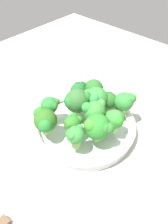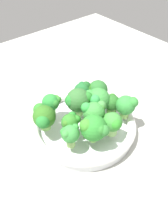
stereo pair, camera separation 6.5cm
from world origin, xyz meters
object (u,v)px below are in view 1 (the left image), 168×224
(broccoli_floret_4, at_px, (110,101))
(broccoli_floret_11, at_px, (115,120))
(broccoli_floret_0, at_px, (75,135))
(broccoli_floret_8, at_px, (125,102))
(broccoli_floret_9, at_px, (95,98))
(broccoli_floret_3, at_px, (76,101))
(broccoli_floret_1, at_px, (73,123))
(broccoli_floret_7, at_px, (45,121))
(bowl, at_px, (84,125))
(broccoli_floret_10, at_px, (51,106))
(broccoli_floret_12, at_px, (92,89))
(knife, at_px, (8,219))
(broccoli_floret_5, at_px, (79,91))
(broccoli_floret_6, at_px, (95,111))
(broccoli_floret_2, at_px, (98,127))

(broccoli_floret_4, distance_m, broccoli_floret_11, 0.09)
(broccoli_floret_0, xyz_separation_m, broccoli_floret_4, (-0.17, -0.03, -0.01))
(broccoli_floret_8, xyz_separation_m, broccoli_floret_9, (0.05, -0.07, 0.00))
(broccoli_floret_3, height_order, broccoli_floret_8, broccoli_floret_3)
(broccoli_floret_1, distance_m, broccoli_floret_7, 0.07)
(bowl, xyz_separation_m, broccoli_floret_7, (0.10, -0.04, 0.06))
(broccoli_floret_10, bearing_deg, broccoli_floret_12, 167.48)
(broccoli_floret_9, xyz_separation_m, knife, (0.35, 0.06, -0.08))
(broccoli_floret_5, relative_size, broccoli_floret_8, 0.92)
(broccoli_floret_4, bearing_deg, broccoli_floret_6, 3.50)
(broccoli_floret_7, distance_m, broccoli_floret_9, 0.16)
(broccoli_floret_2, xyz_separation_m, broccoli_floret_5, (-0.08, -0.14, -0.01))
(broccoli_floret_6, height_order, broccoli_floret_10, broccoli_floret_6)
(broccoli_floret_6, bearing_deg, bowl, -64.18)
(broccoli_floret_1, distance_m, broccoli_floret_3, 0.07)
(bowl, distance_m, broccoli_floret_2, 0.10)
(broccoli_floret_2, xyz_separation_m, broccoli_floret_6, (-0.04, -0.05, -0.00))
(broccoli_floret_0, distance_m, broccoli_floret_11, 0.11)
(broccoli_floret_1, bearing_deg, broccoli_floret_3, -143.64)
(broccoli_floret_5, bearing_deg, broccoli_floret_9, 89.47)
(broccoli_floret_4, relative_size, broccoli_floret_8, 0.78)
(broccoli_floret_9, bearing_deg, broccoli_floret_11, 71.65)
(broccoli_floret_0, height_order, broccoli_floret_1, broccoli_floret_0)
(broccoli_floret_2, xyz_separation_m, broccoli_floret_12, (-0.12, -0.12, -0.01))
(broccoli_floret_1, bearing_deg, broccoli_floret_11, 137.57)
(broccoli_floret_2, xyz_separation_m, broccoli_floret_8, (-0.13, -0.01, -0.00))
(bowl, relative_size, broccoli_floret_0, 4.67)
(broccoli_floret_6, relative_size, broccoli_floret_12, 1.07)
(broccoli_floret_2, xyz_separation_m, broccoli_floret_3, (-0.03, -0.10, 0.01))
(broccoli_floret_3, distance_m, knife, 0.32)
(broccoli_floret_2, bearing_deg, broccoli_floret_8, -175.73)
(broccoli_floret_11, bearing_deg, broccoli_floret_7, -46.62)
(broccoli_floret_8, relative_size, knife, 0.26)
(broccoli_floret_8, height_order, broccoli_floret_12, broccoli_floret_8)
(broccoli_floret_8, xyz_separation_m, broccoli_floret_12, (0.01, -0.11, -0.01))
(broccoli_floret_8, xyz_separation_m, broccoli_floret_10, (0.15, -0.14, -0.00))
(broccoli_floret_7, height_order, broccoli_floret_8, same)
(broccoli_floret_5, bearing_deg, broccoli_floret_1, 36.59)
(broccoli_floret_8, distance_m, knife, 0.40)
(broccoli_floret_4, bearing_deg, broccoli_floret_11, 45.06)
(broccoli_floret_9, xyz_separation_m, broccoli_floret_12, (-0.04, -0.04, -0.01))
(broccoli_floret_6, xyz_separation_m, broccoli_floret_9, (-0.04, -0.03, 0.00))
(bowl, bearing_deg, broccoli_floret_9, -174.28)
(knife, bearing_deg, broccoli_floret_0, -177.37)
(broccoli_floret_5, xyz_separation_m, broccoli_floret_10, (0.10, -0.01, 0.00))
(broccoli_floret_3, relative_size, broccoli_floret_5, 1.30)
(bowl, distance_m, broccoli_floret_8, 0.13)
(broccoli_floret_12, bearing_deg, bowl, 27.60)
(broccoli_floret_1, height_order, broccoli_floret_9, broccoli_floret_9)
(knife, bearing_deg, broccoli_floret_3, -163.84)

